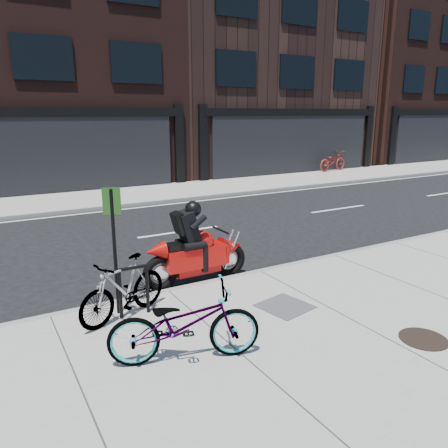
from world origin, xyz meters
TOP-DOWN VIEW (x-y plane):
  - ground at (0.00, 0.00)m, footprint 120.00×120.00m
  - sidewalk_near at (0.00, -5.00)m, footprint 60.00×6.00m
  - sidewalk_far at (0.00, 7.75)m, footprint 60.00×3.50m
  - building_center at (-2.00, 14.50)m, footprint 12.00×10.00m
  - building_mideast at (10.00, 14.50)m, footprint 12.00×10.00m
  - building_east at (22.00, 14.50)m, footprint 10.00×10.00m
  - bike_rack at (-2.83, -2.60)m, footprint 0.49×0.07m
  - bicycle_front at (-2.69, -4.16)m, footprint 2.05×1.26m
  - bicycle_rear at (-3.00, -2.60)m, footprint 1.67×1.02m
  - motorcycle at (-1.16, -1.60)m, footprint 2.20×0.47m
  - bicycle_far at (12.34, 9.00)m, footprint 2.14×1.02m
  - manhole_cover at (0.42, -5.37)m, footprint 0.78×0.78m
  - utility_grate at (-0.61, -3.54)m, footprint 0.88×0.88m
  - sign_post at (-3.04, -2.40)m, footprint 0.26×0.12m

SIDE VIEW (x-z plane):
  - ground at x=0.00m, z-range 0.00..0.00m
  - sidewalk_near at x=0.00m, z-range 0.00..0.13m
  - sidewalk_far at x=0.00m, z-range 0.00..0.13m
  - manhole_cover at x=0.42m, z-range 0.13..0.15m
  - utility_grate at x=-0.61m, z-range 0.13..0.15m
  - bike_rack at x=-2.83m, z-range 0.20..1.01m
  - bicycle_rear at x=-3.00m, z-range 0.13..1.10m
  - bicycle_front at x=-2.69m, z-range 0.13..1.15m
  - motorcycle at x=-1.16m, z-range -0.15..1.49m
  - bicycle_far at x=12.34m, z-range 0.13..1.21m
  - sign_post at x=-3.04m, z-range 0.33..2.34m
  - building_mideast at x=10.00m, z-range 0.00..12.50m
  - building_east at x=22.00m, z-range 0.00..13.00m
  - building_center at x=-2.00m, z-range 0.00..14.50m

